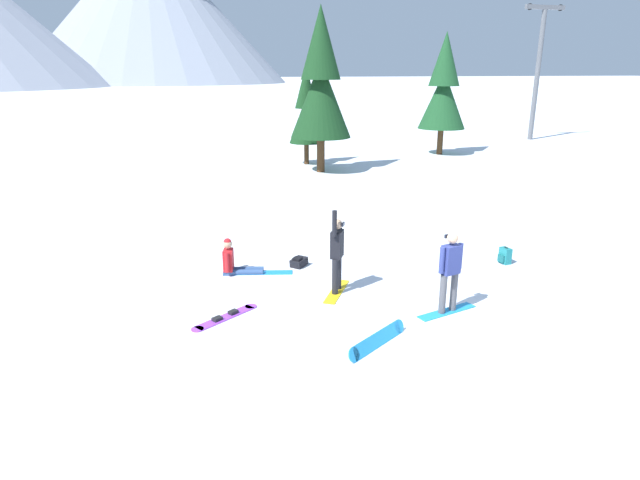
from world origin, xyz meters
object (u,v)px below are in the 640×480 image
(loose_snowboard_far_spare, at_px, (377,339))
(backpack_black, at_px, (299,262))
(loose_snowboard_near_left, at_px, (225,317))
(pine_tree_tall, at_px, (444,89))
(pine_tree_slender, at_px, (306,111))
(snowboarder_midground, at_px, (337,253))
(ski_lift_tower, at_px, (539,64))
(snowboarder_foreground, at_px, (450,271))
(snowboarder_background, at_px, (235,261))
(pine_tree_twin, at_px, (321,84))
(backpack_teal, at_px, (505,256))

(loose_snowboard_far_spare, relative_size, backpack_black, 2.83)
(loose_snowboard_near_left, bearing_deg, pine_tree_tall, 52.05)
(backpack_black, height_order, pine_tree_tall, pine_tree_tall)
(pine_tree_slender, bearing_deg, backpack_black, -105.11)
(snowboarder_midground, bearing_deg, ski_lift_tower, 46.36)
(backpack_black, relative_size, pine_tree_slender, 0.10)
(loose_snowboard_near_left, bearing_deg, pine_tree_slender, 70.55)
(snowboarder_midground, bearing_deg, backpack_black, 103.20)
(snowboarder_midground, xyz_separation_m, pine_tree_slender, (3.89, 18.07, 1.96))
(pine_tree_slender, bearing_deg, snowboarder_foreground, -95.42)
(snowboarder_foreground, height_order, backpack_black, snowboarder_foreground)
(snowboarder_foreground, xyz_separation_m, loose_snowboard_far_spare, (-2.05, -1.01, -0.84))
(loose_snowboard_far_spare, bearing_deg, backpack_black, 95.06)
(snowboarder_background, bearing_deg, pine_tree_slender, 69.42)
(pine_tree_slender, bearing_deg, snowboarder_midground, -102.14)
(snowboarder_foreground, height_order, snowboarder_midground, snowboarder_midground)
(loose_snowboard_far_spare, distance_m, pine_tree_twin, 19.19)
(snowboarder_foreground, height_order, ski_lift_tower, ski_lift_tower)
(snowboarder_foreground, bearing_deg, snowboarder_background, 138.99)
(snowboarder_foreground, bearing_deg, pine_tree_twin, 83.42)
(backpack_black, xyz_separation_m, backpack_teal, (5.54, -1.30, 0.08))
(backpack_teal, xyz_separation_m, pine_tree_twin, (-1.08, 14.84, 4.23))
(loose_snowboard_near_left, xyz_separation_m, ski_lift_tower, (26.01, 25.10, 5.48))
(snowboarder_foreground, distance_m, ski_lift_tower, 34.00)
(backpack_black, bearing_deg, snowboarder_background, -177.86)
(snowboarder_midground, relative_size, ski_lift_tower, 0.22)
(snowboarder_midground, bearing_deg, pine_tree_slender, 77.86)
(snowboarder_foreground, bearing_deg, pine_tree_tall, 62.70)
(snowboarder_midground, distance_m, backpack_black, 2.20)
(snowboarder_foreground, distance_m, pine_tree_twin, 17.71)
(pine_tree_twin, relative_size, ski_lift_tower, 0.85)
(snowboarder_foreground, distance_m, snowboarder_background, 5.60)
(pine_tree_twin, height_order, pine_tree_slender, pine_tree_twin)
(snowboarder_background, xyz_separation_m, pine_tree_twin, (6.18, 13.60, 4.11))
(snowboarder_midground, distance_m, pine_tree_tall, 23.47)
(pine_tree_slender, bearing_deg, backpack_teal, -86.09)
(snowboarder_midground, height_order, pine_tree_twin, pine_tree_twin)
(backpack_black, distance_m, backpack_teal, 5.69)
(snowboarder_background, bearing_deg, snowboarder_midground, -41.05)
(backpack_black, relative_size, ski_lift_tower, 0.06)
(ski_lift_tower, bearing_deg, snowboarder_foreground, -129.12)
(loose_snowboard_near_left, height_order, pine_tree_tall, pine_tree_tall)
(pine_tree_twin, bearing_deg, backpack_black, -108.23)
(pine_tree_tall, distance_m, ski_lift_tower, 11.62)
(pine_tree_tall, xyz_separation_m, pine_tree_slender, (-9.02, -1.29, -1.04))
(pine_tree_tall, bearing_deg, pine_tree_twin, -156.57)
(loose_snowboard_far_spare, relative_size, backpack_teal, 3.32)
(loose_snowboard_near_left, bearing_deg, backpack_teal, 9.94)
(snowboarder_background, xyz_separation_m, ski_lift_tower, (25.45, 22.50, 5.17))
(snowboarder_foreground, relative_size, snowboarder_midground, 0.88)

